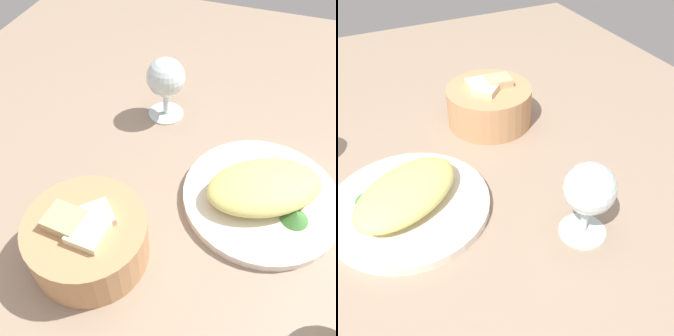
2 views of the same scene
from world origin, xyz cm
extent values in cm
cube|color=gray|center=(0.00, 0.00, -1.00)|extent=(140.00, 140.00, 2.00)
cylinder|color=white|center=(-1.19, -4.62, 0.70)|extent=(24.29, 24.29, 1.40)
ellipsoid|color=#DDD372|center=(-1.19, -4.62, 3.39)|extent=(20.88, 18.53, 3.99)
cone|color=#438239|center=(-6.38, -1.62, 2.29)|extent=(4.15, 4.15, 1.78)
cylinder|color=tan|center=(19.50, 12.28, 3.64)|extent=(16.10, 16.10, 7.27)
cube|color=tan|center=(21.79, 12.92, 6.40)|extent=(4.90, 4.48, 4.56)
cube|color=beige|center=(18.15, 13.37, 5.99)|extent=(4.64, 5.10, 4.85)
cube|color=beige|center=(18.47, 11.19, 6.14)|extent=(6.09, 6.09, 4.53)
cylinder|color=silver|center=(19.71, -19.69, 0.30)|extent=(6.71, 6.71, 0.60)
cylinder|color=silver|center=(19.71, -19.69, 2.71)|extent=(1.00, 1.00, 4.21)
sphere|color=silver|center=(19.71, -19.69, 8.34)|extent=(7.06, 7.06, 7.06)
camera|label=1|loc=(0.75, 34.06, 47.22)|focal=40.40mm
camera|label=2|loc=(-6.59, -49.43, 43.31)|focal=42.88mm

